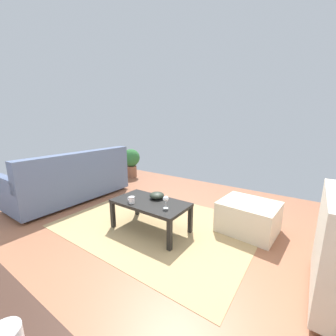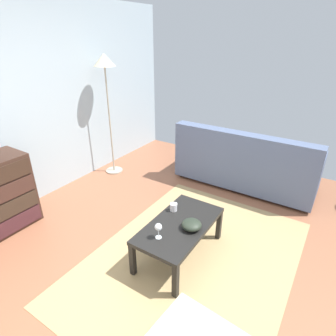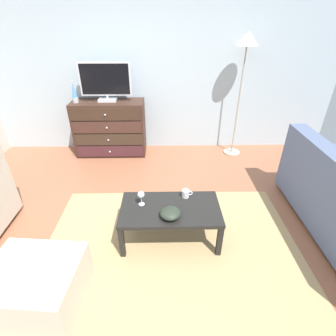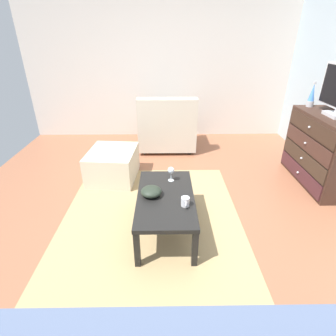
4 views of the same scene
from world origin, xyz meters
name	(u,v)px [view 2 (image 2 of 4)]	position (x,y,z in m)	size (l,w,h in m)	color
ground_plane	(166,265)	(0.00, 0.00, -0.03)	(5.93, 5.03, 0.05)	#955B3F
wall_accent_rear	(10,109)	(0.00, 2.28, 1.30)	(5.93, 0.12, 2.60)	#A9BCC6
area_rug	(192,259)	(0.20, -0.20, 0.00)	(2.60, 1.90, 0.01)	tan
coffee_table	(180,227)	(0.19, -0.05, 0.35)	(1.00, 0.54, 0.40)	black
wine_glass	(158,228)	(-0.10, 0.01, 0.52)	(0.07, 0.07, 0.16)	silver
mug	(174,207)	(0.36, 0.13, 0.44)	(0.11, 0.08, 0.08)	silver
bowl_decorative	(192,225)	(0.18, -0.18, 0.45)	(0.20, 0.20, 0.09)	#252E23
couch_large	(245,164)	(2.05, -0.10, 0.35)	(0.85, 2.04, 0.91)	#332319
standing_lamp	(105,72)	(1.31, 1.92, 1.61)	(0.32, 0.32, 1.88)	#A59E8C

